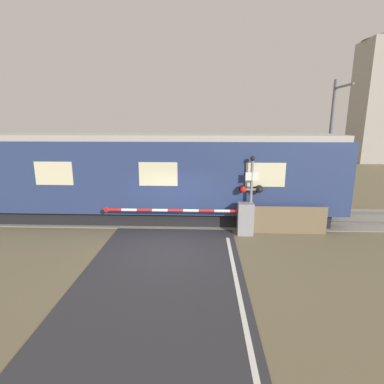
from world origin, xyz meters
TOP-DOWN VIEW (x-y plane):
  - ground_plane at (0.00, 0.00)m, footprint 80.00×80.00m
  - track_bed at (0.00, 3.48)m, footprint 36.00×3.20m
  - train at (-0.62, 3.48)m, footprint 15.22×3.19m
  - crossing_barrier at (2.34, 1.44)m, footprint 5.82×0.44m
  - signal_post at (3.00, 1.61)m, footprint 0.92×0.26m
  - catenary_pole at (7.53, 5.84)m, footprint 0.20×1.90m
  - distant_building at (19.48, 24.05)m, footprint 4.53×4.53m
  - roadside_fence at (4.30, 1.60)m, footprint 3.33×0.06m

SIDE VIEW (x-z plane):
  - ground_plane at x=0.00m, z-range 0.00..0.00m
  - track_bed at x=0.00m, z-range -0.04..0.09m
  - roadside_fence at x=4.30m, z-range 0.00..1.10m
  - crossing_barrier at x=2.34m, z-range 0.05..1.32m
  - signal_post at x=3.00m, z-range 0.21..3.25m
  - train at x=-0.62m, z-range 0.05..3.82m
  - catenary_pole at x=7.53m, z-range 0.15..6.43m
  - distant_building at x=19.48m, z-range 0.08..13.27m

